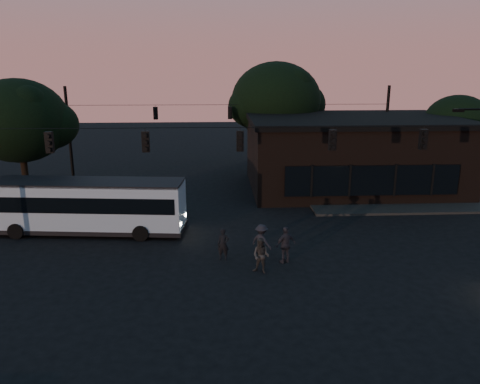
{
  "coord_description": "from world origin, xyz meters",
  "views": [
    {
      "loc": [
        -1.14,
        -18.29,
        9.03
      ],
      "look_at": [
        0.0,
        4.0,
        3.0
      ],
      "focal_mm": 35.0,
      "sensor_mm": 36.0,
      "label": 1
    }
  ],
  "objects_px": {
    "pedestrian_c": "(286,245)",
    "pedestrian_d": "(262,241)",
    "building": "(351,153)",
    "pedestrian_a": "(223,244)",
    "bus": "(89,204)",
    "pedestrian_b": "(261,256)"
  },
  "relations": [
    {
      "from": "building",
      "to": "pedestrian_d",
      "type": "bearing_deg",
      "value": -121.27
    },
    {
      "from": "pedestrian_c",
      "to": "pedestrian_d",
      "type": "relative_size",
      "value": 1.05
    },
    {
      "from": "bus",
      "to": "pedestrian_c",
      "type": "distance_m",
      "value": 11.34
    },
    {
      "from": "building",
      "to": "pedestrian_d",
      "type": "height_order",
      "value": "building"
    },
    {
      "from": "bus",
      "to": "pedestrian_a",
      "type": "relative_size",
      "value": 6.85
    },
    {
      "from": "building",
      "to": "pedestrian_c",
      "type": "distance_m",
      "value": 15.57
    },
    {
      "from": "bus",
      "to": "pedestrian_d",
      "type": "bearing_deg",
      "value": -18.2
    },
    {
      "from": "pedestrian_c",
      "to": "pedestrian_b",
      "type": "bearing_deg",
      "value": 15.46
    },
    {
      "from": "building",
      "to": "pedestrian_a",
      "type": "relative_size",
      "value": 9.82
    },
    {
      "from": "pedestrian_a",
      "to": "building",
      "type": "bearing_deg",
      "value": 62.75
    },
    {
      "from": "building",
      "to": "pedestrian_c",
      "type": "xyz_separation_m",
      "value": [
        -6.94,
        -13.82,
        -1.81
      ]
    },
    {
      "from": "building",
      "to": "pedestrian_a",
      "type": "height_order",
      "value": "building"
    },
    {
      "from": "bus",
      "to": "pedestrian_b",
      "type": "xyz_separation_m",
      "value": [
        9.03,
        -5.75,
        -0.85
      ]
    },
    {
      "from": "bus",
      "to": "pedestrian_b",
      "type": "height_order",
      "value": "bus"
    },
    {
      "from": "pedestrian_b",
      "to": "pedestrian_c",
      "type": "xyz_separation_m",
      "value": [
        1.26,
        1.06,
        0.08
      ]
    },
    {
      "from": "building",
      "to": "pedestrian_c",
      "type": "relative_size",
      "value": 8.6
    },
    {
      "from": "pedestrian_c",
      "to": "pedestrian_d",
      "type": "xyz_separation_m",
      "value": [
        -1.08,
        0.62,
        -0.04
      ]
    },
    {
      "from": "pedestrian_a",
      "to": "pedestrian_b",
      "type": "height_order",
      "value": "pedestrian_b"
    },
    {
      "from": "bus",
      "to": "pedestrian_d",
      "type": "relative_size",
      "value": 6.31
    },
    {
      "from": "pedestrian_d",
      "to": "building",
      "type": "bearing_deg",
      "value": -78.4
    },
    {
      "from": "bus",
      "to": "pedestrian_b",
      "type": "bearing_deg",
      "value": -26.81
    },
    {
      "from": "building",
      "to": "pedestrian_c",
      "type": "bearing_deg",
      "value": -116.66
    }
  ]
}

